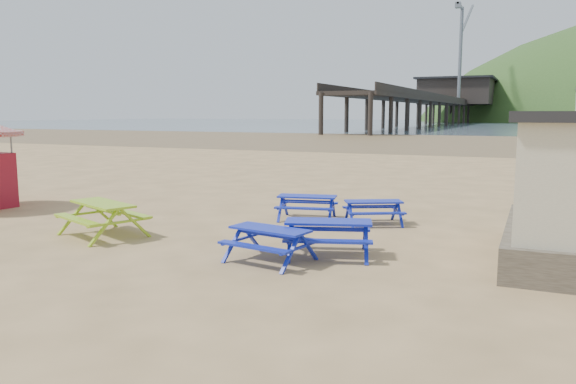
% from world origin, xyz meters
% --- Properties ---
extents(ground, '(400.00, 400.00, 0.00)m').
position_xyz_m(ground, '(0.00, 0.00, 0.00)').
color(ground, tan).
rests_on(ground, ground).
extents(wet_sand, '(400.00, 400.00, 0.00)m').
position_xyz_m(wet_sand, '(0.00, 55.00, 0.00)').
color(wet_sand, olive).
rests_on(wet_sand, ground).
extents(sea, '(400.00, 400.00, 0.00)m').
position_xyz_m(sea, '(0.00, 170.00, 0.01)').
color(sea, '#485B68').
rests_on(sea, ground).
extents(picnic_table_blue_b, '(1.95, 1.70, 0.71)m').
position_xyz_m(picnic_table_blue_b, '(1.23, 2.90, 0.36)').
color(picnic_table_blue_b, '#1D19B0').
rests_on(picnic_table_blue_b, ground).
extents(picnic_table_blue_c, '(1.99, 1.86, 0.66)m').
position_xyz_m(picnic_table_blue_c, '(3.20, 3.04, 0.33)').
color(picnic_table_blue_c, '#1D19B0').
rests_on(picnic_table_blue_c, ground).
extents(picnic_table_blue_d, '(1.93, 1.66, 0.72)m').
position_xyz_m(picnic_table_blue_d, '(2.29, -1.82, 0.36)').
color(picnic_table_blue_d, '#1D19B0').
rests_on(picnic_table_blue_d, ground).
extents(picnic_table_blue_e, '(2.25, 2.02, 0.79)m').
position_xyz_m(picnic_table_blue_e, '(3.25, -0.87, 0.39)').
color(picnic_table_blue_e, '#1D19B0').
rests_on(picnic_table_blue_e, ground).
extents(picnic_table_yellow, '(2.54, 2.32, 0.87)m').
position_xyz_m(picnic_table_yellow, '(-2.68, -1.31, 0.43)').
color(picnic_table_yellow, '#9FD323').
rests_on(picnic_table_yellow, ground).
extents(pier, '(24.00, 220.00, 39.29)m').
position_xyz_m(pier, '(-17.99, 178.23, 5.46)').
color(pier, black).
rests_on(pier, ground).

